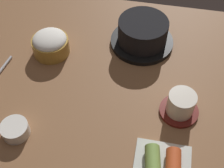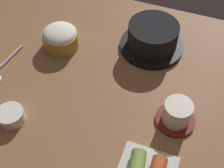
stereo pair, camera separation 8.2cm
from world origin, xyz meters
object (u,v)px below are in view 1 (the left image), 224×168
at_px(stone_pot, 143,33).
at_px(rice_bowl, 50,44).
at_px(kimchi_plate, 162,166).
at_px(side_bowl_near, 15,129).
at_px(tea_cup_with_saucer, 181,105).

relative_size(stone_pot, rice_bowl, 1.77).
bearing_deg(kimchi_plate, side_bowl_near, 175.75).
relative_size(kimchi_plate, side_bowl_near, 1.92).
bearing_deg(kimchi_plate, tea_cup_with_saucer, 79.92).
bearing_deg(tea_cup_with_saucer, kimchi_plate, -100.08).
bearing_deg(stone_pot, side_bowl_near, -125.13).
relative_size(tea_cup_with_saucer, kimchi_plate, 0.78).
height_order(rice_bowl, tea_cup_with_saucer, same).
xyz_separation_m(rice_bowl, kimchi_plate, (0.36, -0.31, -0.02)).
bearing_deg(rice_bowl, side_bowl_near, -90.07).
xyz_separation_m(rice_bowl, tea_cup_with_saucer, (0.39, -0.14, -0.00)).
distance_m(stone_pot, rice_bowl, 0.27).
height_order(stone_pot, rice_bowl, stone_pot).
distance_m(tea_cup_with_saucer, kimchi_plate, 0.17).
relative_size(stone_pot, kimchi_plate, 1.49).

